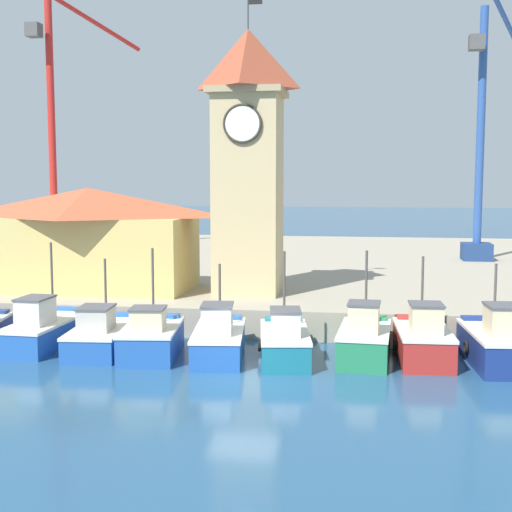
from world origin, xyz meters
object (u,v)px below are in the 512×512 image
object	(u,v)px
fishing_boat_right_inner	(364,340)
warehouse_left	(89,237)
fishing_boat_mid_right	(284,341)
fishing_boat_far_right	(498,343)
fishing_boat_mid_left	(151,338)
port_crane_near	(481,159)
fishing_boat_center	(219,339)
fishing_boat_left_inner	(102,335)
fishing_boat_right_outer	(423,340)
fishing_boat_left_outer	(45,329)
clock_tower	(248,155)
port_crane_far	(56,150)

from	to	relation	value
fishing_boat_right_inner	warehouse_left	xyz separation A→B (m)	(-14.27, 7.62, 3.19)
fishing_boat_mid_right	fishing_boat_far_right	bearing A→B (deg)	3.38
fishing_boat_mid_left	port_crane_near	bearing A→B (deg)	56.94
fishing_boat_mid_left	fishing_boat_center	world-z (taller)	fishing_boat_mid_left
fishing_boat_left_inner	port_crane_near	distance (m)	31.69
fishing_boat_right_outer	warehouse_left	xyz separation A→B (m)	(-16.52, 7.38, 3.19)
fishing_boat_left_inner	fishing_boat_mid_right	xyz separation A→B (m)	(7.60, -0.30, 0.06)
fishing_boat_left_outer	fishing_boat_left_inner	world-z (taller)	fishing_boat_left_outer
fishing_boat_left_inner	clock_tower	world-z (taller)	clock_tower
fishing_boat_center	warehouse_left	world-z (taller)	warehouse_left
fishing_boat_mid_left	port_crane_near	xyz separation A→B (m)	(16.30, 25.04, 7.66)
fishing_boat_left_outer	fishing_boat_center	size ratio (longest dim) A/B	1.07
fishing_boat_mid_right	fishing_boat_far_right	distance (m)	8.13
fishing_boat_left_inner	fishing_boat_mid_left	size ratio (longest dim) A/B	1.17
fishing_boat_left_outer	fishing_boat_mid_right	xyz separation A→B (m)	(10.24, -0.67, -0.01)
fishing_boat_right_inner	fishing_boat_far_right	distance (m)	5.03
clock_tower	warehouse_left	world-z (taller)	clock_tower
fishing_boat_right_inner	port_crane_far	bearing A→B (deg)	133.77
fishing_boat_left_inner	fishing_boat_right_outer	world-z (taller)	fishing_boat_right_outer
fishing_boat_right_inner	clock_tower	world-z (taller)	clock_tower
fishing_boat_left_inner	fishing_boat_far_right	bearing A→B (deg)	0.64
warehouse_left	port_crane_near	size ratio (longest dim) A/B	0.56
fishing_boat_right_inner	port_crane_near	size ratio (longest dim) A/B	0.23
fishing_boat_left_outer	port_crane_far	bearing A→B (deg)	112.88
fishing_boat_left_outer	fishing_boat_far_right	world-z (taller)	fishing_boat_left_outer
fishing_boat_mid_left	port_crane_far	world-z (taller)	port_crane_far
fishing_boat_right_inner	fishing_boat_right_outer	world-z (taller)	fishing_boat_right_inner
fishing_boat_mid_left	fishing_boat_right_inner	world-z (taller)	fishing_boat_mid_left
clock_tower	fishing_boat_center	bearing A→B (deg)	-89.05
fishing_boat_mid_right	port_crane_far	distance (m)	33.54
fishing_boat_left_outer	fishing_boat_mid_left	xyz separation A→B (m)	(4.92, -0.94, 0.00)
fishing_boat_left_inner	fishing_boat_far_right	distance (m)	15.72
clock_tower	fishing_boat_far_right	bearing A→B (deg)	-34.37
fishing_boat_right_inner	warehouse_left	distance (m)	16.49
fishing_boat_mid_right	port_crane_near	size ratio (longest dim) A/B	0.25
clock_tower	fishing_boat_right_inner	bearing A→B (deg)	-52.04
fishing_boat_far_right	clock_tower	distance (m)	15.08
fishing_boat_left_outer	clock_tower	xyz separation A→B (m)	(7.50, 7.24, 7.45)
fishing_boat_mid_left	fishing_boat_right_inner	size ratio (longest dim) A/B	0.99
clock_tower	fishing_boat_left_outer	bearing A→B (deg)	-136.01
fishing_boat_left_outer	warehouse_left	world-z (taller)	warehouse_left
fishing_boat_mid_left	port_crane_near	size ratio (longest dim) A/B	0.22
fishing_boat_center	warehouse_left	size ratio (longest dim) A/B	0.45
fishing_boat_left_inner	fishing_boat_mid_right	distance (m)	7.60
port_crane_far	fishing_boat_center	bearing A→B (deg)	-54.54
fishing_boat_left_outer	fishing_boat_right_inner	distance (m)	13.33
fishing_boat_right_inner	port_crane_near	distance (m)	26.70
fishing_boat_right_inner	fishing_boat_right_outer	distance (m)	2.27
fishing_boat_center	fishing_boat_mid_right	world-z (taller)	fishing_boat_mid_right
fishing_boat_right_outer	clock_tower	xyz separation A→B (m)	(-8.09, 7.23, 7.38)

